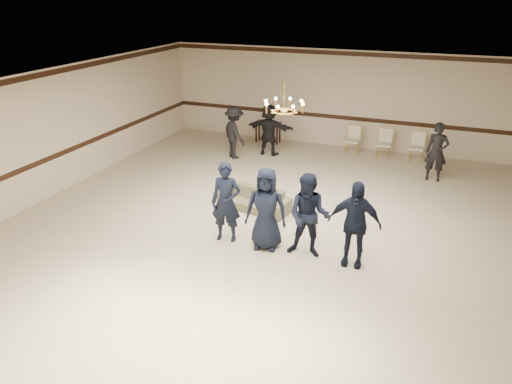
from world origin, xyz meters
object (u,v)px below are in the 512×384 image
at_px(settee, 254,199).
at_px(adult_mid, 269,130).
at_px(adult_left, 234,133).
at_px(console_table, 268,132).
at_px(banquet_chair_right, 417,147).
at_px(banquet_chair_left, 353,140).
at_px(boy_d, 354,224).
at_px(boy_b, 266,209).
at_px(banquet_chair_mid, 384,144).
at_px(chandelier, 284,97).
at_px(adult_right, 437,152).
at_px(boy_c, 309,216).
at_px(boy_a, 226,202).

height_order(settee, adult_mid, adult_mid).
xyz_separation_m(adult_left, console_table, (0.41, 1.93, -0.46)).
bearing_deg(banquet_chair_right, adult_mid, -161.27).
bearing_deg(banquet_chair_left, boy_d, -76.17).
bearing_deg(boy_d, boy_b, 177.65).
bearing_deg(adult_mid, adult_left, 38.74).
xyz_separation_m(boy_d, banquet_chair_mid, (-0.33, 6.75, -0.42)).
bearing_deg(banquet_chair_mid, chandelier, -111.29).
relative_size(chandelier, console_table, 1.08).
distance_m(adult_right, console_table, 5.84).
xyz_separation_m(settee, banquet_chair_left, (1.40, 5.08, 0.20)).
bearing_deg(boy_b, banquet_chair_mid, 68.75).
distance_m(boy_c, adult_right, 5.73).
distance_m(boy_b, boy_d, 1.80).
xyz_separation_m(chandelier, adult_right, (3.21, 3.85, -2.05)).
xyz_separation_m(adult_left, banquet_chair_left, (3.41, 1.73, -0.37)).
height_order(adult_left, console_table, adult_left).
relative_size(boy_d, banquet_chair_left, 1.91).
distance_m(chandelier, boy_c, 2.69).
xyz_separation_m(boy_a, adult_right, (3.96, 5.31, -0.05)).
distance_m(settee, console_table, 5.52).
height_order(chandelier, banquet_chair_mid, chandelier).
bearing_deg(settee, console_table, 116.49).
bearing_deg(adult_right, adult_mid, 175.17).
relative_size(chandelier, banquet_chair_mid, 1.02).
height_order(boy_b, console_table, boy_b).
bearing_deg(banquet_chair_right, boy_c, -97.31).
distance_m(adult_left, adult_mid, 1.14).
relative_size(boy_b, adult_right, 1.06).
bearing_deg(boy_c, settee, 134.21).
bearing_deg(boy_d, adult_left, 131.07).
height_order(boy_d, banquet_chair_mid, boy_d).
relative_size(chandelier, boy_d, 0.54).
distance_m(chandelier, boy_b, 2.48).
bearing_deg(chandelier, boy_d, -36.89).
bearing_deg(adult_mid, chandelier, 114.89).
distance_m(adult_right, banquet_chair_left, 2.98).
bearing_deg(boy_a, console_table, 93.52).
height_order(boy_a, adult_mid, boy_a).
bearing_deg(chandelier, banquet_chair_left, 83.29).
distance_m(chandelier, banquet_chair_mid, 6.03).
height_order(adult_mid, banquet_chair_left, adult_mid).
relative_size(boy_b, banquet_chair_mid, 1.91).
distance_m(adult_mid, adult_right, 5.12).
bearing_deg(adult_left, banquet_chair_right, -123.72).
relative_size(adult_right, console_table, 1.90).
distance_m(chandelier, adult_right, 5.41).
xyz_separation_m(boy_b, adult_right, (3.06, 5.31, -0.05)).
bearing_deg(adult_mid, boy_d, 124.80).
height_order(chandelier, boy_c, chandelier).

